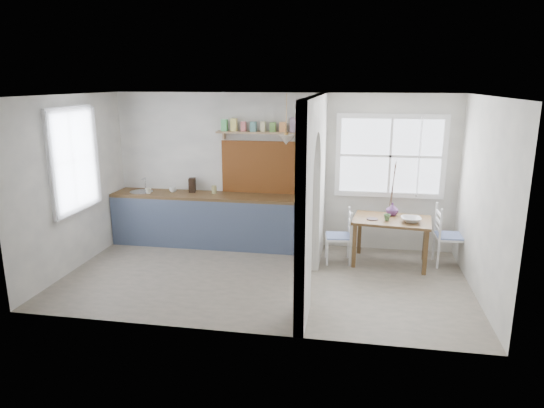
% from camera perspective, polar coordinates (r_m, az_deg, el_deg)
% --- Properties ---
extents(floor, '(5.80, 3.20, 0.01)m').
position_cam_1_polar(floor, '(7.14, -0.98, -8.67)').
color(floor, gray).
rests_on(floor, ground).
extents(ceiling, '(5.80, 3.20, 0.01)m').
position_cam_1_polar(ceiling, '(6.58, -1.08, 12.67)').
color(ceiling, white).
rests_on(ceiling, walls).
extents(walls, '(5.81, 3.21, 2.60)m').
position_cam_1_polar(walls, '(6.74, -1.03, 1.56)').
color(walls, white).
rests_on(walls, floor).
extents(partition, '(0.12, 3.20, 2.60)m').
position_cam_1_polar(partition, '(6.67, 4.98, 2.70)').
color(partition, white).
rests_on(partition, floor).
extents(kitchen_window, '(0.10, 1.16, 1.50)m').
position_cam_1_polar(kitchen_window, '(7.74, -22.47, 4.77)').
color(kitchen_window, white).
rests_on(kitchen_window, walls).
extents(nook_window, '(1.76, 0.10, 1.30)m').
position_cam_1_polar(nook_window, '(8.12, 13.75, 5.49)').
color(nook_window, white).
rests_on(nook_window, walls).
extents(counter, '(3.50, 0.60, 0.90)m').
position_cam_1_polar(counter, '(8.46, -6.83, -1.79)').
color(counter, brown).
rests_on(counter, floor).
extents(sink, '(0.40, 0.40, 0.02)m').
position_cam_1_polar(sink, '(8.79, -15.11, 1.34)').
color(sink, silver).
rests_on(sink, counter).
extents(backsplash, '(1.65, 0.03, 0.90)m').
position_cam_1_polar(backsplash, '(8.29, -0.36, 4.32)').
color(backsplash, brown).
rests_on(backsplash, walls).
extents(shelf, '(1.75, 0.20, 0.21)m').
position_cam_1_polar(shelf, '(8.11, -0.48, 8.82)').
color(shelf, '#A57E58').
rests_on(shelf, walls).
extents(pendant_lamp, '(0.26, 0.26, 0.16)m').
position_cam_1_polar(pendant_lamp, '(7.74, 1.68, 7.57)').
color(pendant_lamp, silver).
rests_on(pendant_lamp, ceiling).
extents(utensil_rail, '(0.02, 0.50, 0.02)m').
position_cam_1_polar(utensil_rail, '(7.50, 4.87, 3.99)').
color(utensil_rail, silver).
rests_on(utensil_rail, partition).
extents(dining_table, '(1.24, 0.91, 0.72)m').
position_cam_1_polar(dining_table, '(7.78, 13.78, -4.28)').
color(dining_table, brown).
rests_on(dining_table, floor).
extents(chair_left, '(0.43, 0.43, 0.86)m').
position_cam_1_polar(chair_left, '(7.67, 7.80, -3.75)').
color(chair_left, white).
rests_on(chair_left, floor).
extents(chair_right, '(0.44, 0.44, 0.94)m').
position_cam_1_polar(chair_right, '(7.96, 20.24, -3.52)').
color(chair_right, white).
rests_on(chair_right, floor).
extents(kettle, '(0.23, 0.20, 0.23)m').
position_cam_1_polar(kettle, '(7.99, 3.60, 1.46)').
color(kettle, silver).
rests_on(kettle, counter).
extents(mug_a, '(0.12, 0.12, 0.10)m').
position_cam_1_polar(mug_a, '(8.60, -14.35, 1.50)').
color(mug_a, beige).
rests_on(mug_a, counter).
extents(mug_b, '(0.14, 0.14, 0.10)m').
position_cam_1_polar(mug_b, '(8.62, -11.58, 1.71)').
color(mug_b, silver).
rests_on(mug_b, counter).
extents(knife_block, '(0.14, 0.17, 0.24)m').
position_cam_1_polar(knife_block, '(8.56, -9.37, 2.21)').
color(knife_block, '#302114').
rests_on(knife_block, counter).
extents(jar, '(0.09, 0.09, 0.14)m').
position_cam_1_polar(jar, '(8.39, -6.82, 1.69)').
color(jar, tan).
rests_on(jar, counter).
extents(towel_magenta, '(0.02, 0.03, 0.52)m').
position_cam_1_polar(towel_magenta, '(7.88, 4.52, -4.34)').
color(towel_magenta, '#B53773').
rests_on(towel_magenta, counter).
extents(towel_orange, '(0.02, 0.03, 0.47)m').
position_cam_1_polar(towel_orange, '(7.85, 4.49, -4.59)').
color(towel_orange, orange).
rests_on(towel_orange, counter).
extents(bowl, '(0.31, 0.31, 0.07)m').
position_cam_1_polar(bowl, '(7.58, 16.03, -1.77)').
color(bowl, silver).
rests_on(bowl, dining_table).
extents(table_cup, '(0.11, 0.11, 0.10)m').
position_cam_1_polar(table_cup, '(7.57, 13.37, -1.54)').
color(table_cup, '#537F4E').
rests_on(table_cup, dining_table).
extents(plate, '(0.18, 0.18, 0.01)m').
position_cam_1_polar(plate, '(7.58, 11.72, -1.73)').
color(plate, '#372828').
rests_on(plate, dining_table).
extents(vase, '(0.19, 0.19, 0.20)m').
position_cam_1_polar(vase, '(7.86, 13.96, -0.59)').
color(vase, '#5D326E').
rests_on(vase, dining_table).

